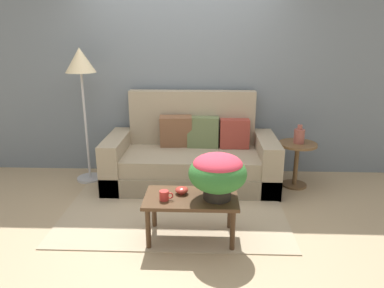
# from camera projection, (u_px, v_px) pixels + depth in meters

# --- Properties ---
(ground_plane) EXTENTS (14.00, 14.00, 0.00)m
(ground_plane) POSITION_uv_depth(u_px,v_px,m) (175.00, 208.00, 3.95)
(ground_plane) COLOR tan
(wall_back) EXTENTS (6.40, 0.12, 2.67)m
(wall_back) POSITION_uv_depth(u_px,v_px,m) (182.00, 72.00, 4.73)
(wall_back) COLOR slate
(wall_back) RESTS_ON ground
(area_rug) EXTENTS (2.32, 1.88, 0.01)m
(area_rug) POSITION_uv_depth(u_px,v_px,m) (176.00, 204.00, 4.05)
(area_rug) COLOR tan
(area_rug) RESTS_ON ground
(couch) EXTENTS (2.08, 0.93, 1.13)m
(couch) POSITION_uv_depth(u_px,v_px,m) (192.00, 157.00, 4.55)
(couch) COLOR gray
(couch) RESTS_ON ground
(coffee_table) EXTENTS (0.84, 0.48, 0.42)m
(coffee_table) POSITION_uv_depth(u_px,v_px,m) (191.00, 203.00, 3.28)
(coffee_table) COLOR #442D1B
(coffee_table) RESTS_ON ground
(side_table) EXTENTS (0.46, 0.46, 0.56)m
(side_table) POSITION_uv_depth(u_px,v_px,m) (297.00, 157.00, 4.43)
(side_table) COLOR brown
(side_table) RESTS_ON ground
(floor_lamp) EXTENTS (0.36, 0.36, 1.67)m
(floor_lamp) POSITION_uv_depth(u_px,v_px,m) (81.00, 72.00, 4.33)
(floor_lamp) COLOR #B2B2B7
(floor_lamp) RESTS_ON ground
(potted_plant) EXTENTS (0.51, 0.51, 0.41)m
(potted_plant) POSITION_uv_depth(u_px,v_px,m) (218.00, 172.00, 3.16)
(potted_plant) COLOR black
(potted_plant) RESTS_ON coffee_table
(coffee_mug) EXTENTS (0.12, 0.08, 0.09)m
(coffee_mug) POSITION_uv_depth(u_px,v_px,m) (164.00, 195.00, 3.19)
(coffee_mug) COLOR red
(coffee_mug) RESTS_ON coffee_table
(snack_bowl) EXTENTS (0.12, 0.12, 0.06)m
(snack_bowl) POSITION_uv_depth(u_px,v_px,m) (182.00, 190.00, 3.32)
(snack_bowl) COLOR #B2382D
(snack_bowl) RESTS_ON coffee_table
(table_vase) EXTENTS (0.13, 0.13, 0.23)m
(table_vase) POSITION_uv_depth(u_px,v_px,m) (299.00, 136.00, 4.35)
(table_vase) COLOR #934C42
(table_vase) RESTS_ON side_table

